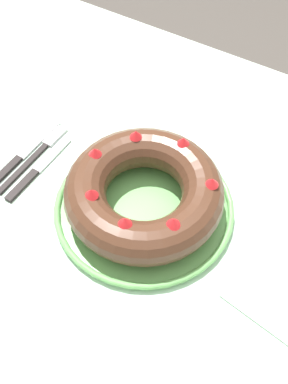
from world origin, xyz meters
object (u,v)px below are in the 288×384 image
at_px(serving_dish, 144,207).
at_px(napkin, 277,301).
at_px(serving_knife, 19,159).
at_px(bundt_cake, 144,192).
at_px(cake_knife, 35,172).
at_px(fork, 38,154).

distance_m(serving_dish, napkin, 0.29).
relative_size(serving_knife, napkin, 1.44).
bearing_deg(serving_dish, bundt_cake, 78.71).
distance_m(serving_dish, cake_knife, 0.24).
distance_m(serving_knife, cake_knife, 0.05).
height_order(fork, cake_knife, cake_knife).
height_order(fork, napkin, fork).
relative_size(fork, serving_knife, 0.92).
bearing_deg(cake_knife, serving_dish, 12.23).
distance_m(fork, serving_knife, 0.04).
height_order(serving_dish, serving_knife, serving_dish).
xyz_separation_m(bundt_cake, cake_knife, (-0.24, -0.04, -0.05)).
bearing_deg(napkin, serving_dish, 171.65).
relative_size(fork, napkin, 1.32).
bearing_deg(serving_knife, fork, 54.00).
xyz_separation_m(serving_dish, cake_knife, (-0.24, -0.04, -0.01)).
xyz_separation_m(serving_dish, serving_knife, (-0.29, -0.03, -0.01)).
distance_m(bundt_cake, serving_knife, 0.30).
height_order(serving_dish, fork, serving_dish).
distance_m(serving_dish, fork, 0.26).
xyz_separation_m(bundt_cake, serving_knife, (-0.29, -0.03, -0.05)).
distance_m(serving_dish, serving_knife, 0.29).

